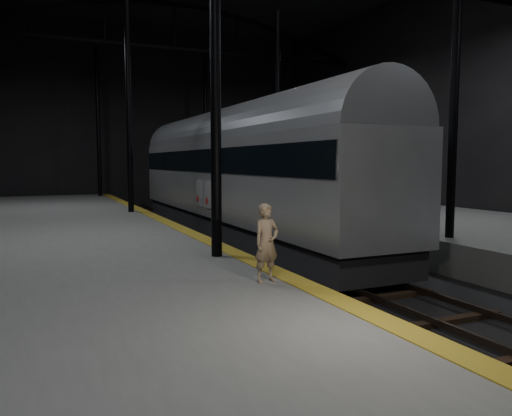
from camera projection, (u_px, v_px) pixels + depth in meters
ground at (281, 256)px, 17.60m from camera, size 44.00×44.00×0.00m
platform_left at (51, 259)px, 14.53m from camera, size 9.00×43.80×1.00m
platform_right at (443, 230)px, 20.58m from camera, size 9.00×43.80×1.00m
tactile_strip at (192, 233)px, 16.20m from camera, size 0.50×43.80×0.01m
track at (281, 254)px, 17.59m from camera, size 2.40×43.00×0.24m
train at (235, 167)px, 21.33m from camera, size 3.10×20.72×5.54m
woman at (267, 243)px, 9.62m from camera, size 0.62×0.48×1.53m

